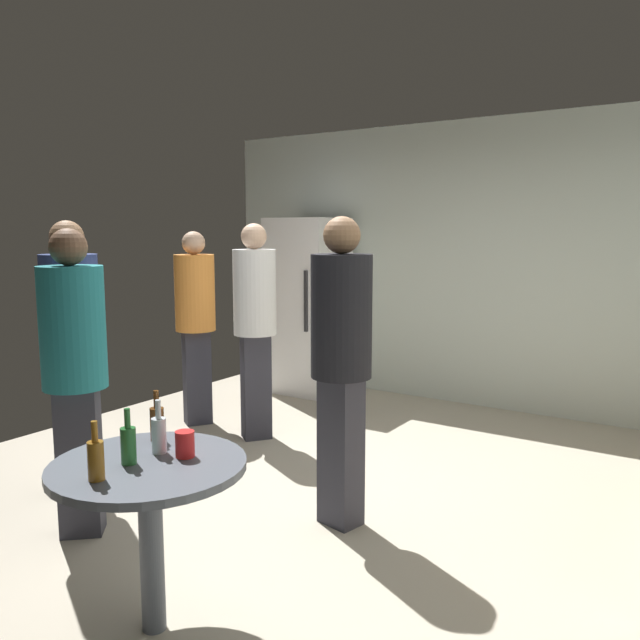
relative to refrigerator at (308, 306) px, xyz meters
name	(u,v)px	position (x,y,z in m)	size (l,w,h in m)	color
ground_plane	(309,499)	(1.51, -2.20, -0.95)	(5.20, 5.20, 0.10)	#B2A893
wall_back	(464,265)	(1.51, 0.43, 0.45)	(5.32, 0.06, 2.70)	beige
refrigerator	(308,306)	(0.00, 0.00, 0.00)	(0.70, 0.68, 1.80)	white
foreground_table	(149,487)	(1.77, -3.74, -0.27)	(0.80, 0.80, 0.73)	#4C515B
beer_bottle_amber	(96,459)	(1.75, -3.98, -0.08)	(0.06, 0.06, 0.23)	#8C5919
beer_bottle_brown	(157,422)	(1.59, -3.53, -0.08)	(0.06, 0.06, 0.23)	#593314
beer_bottle_green	(128,444)	(1.72, -3.80, -0.08)	(0.06, 0.06, 0.23)	#26662D
beer_bottle_clear	(159,434)	(1.72, -3.64, -0.08)	(0.06, 0.06, 0.23)	silver
plastic_cup_red	(185,444)	(1.85, -3.61, -0.11)	(0.08, 0.08, 0.11)	red
person_in_white_shirt	(255,314)	(0.54, -1.53, 0.11)	(0.48, 0.48, 1.73)	#2D2D38
person_in_black_shirt	(341,348)	(1.91, -2.46, 0.13)	(0.40, 0.40, 1.75)	#2D2D38
person_in_orange_shirt	(195,313)	(-0.15, -1.49, 0.07)	(0.47, 0.47, 1.67)	#2D2D38
person_in_teal_shirt	(74,359)	(0.77, -3.35, 0.09)	(0.48, 0.48, 1.68)	#2D2D38
person_in_navy_shirt	(72,338)	(0.32, -3.04, 0.12)	(0.48, 0.48, 1.73)	#2D2D38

